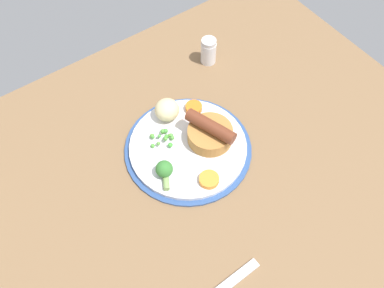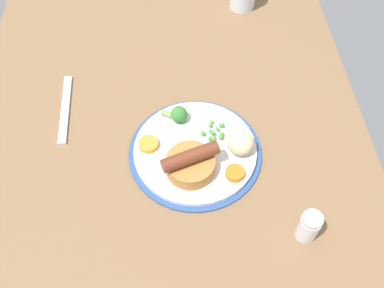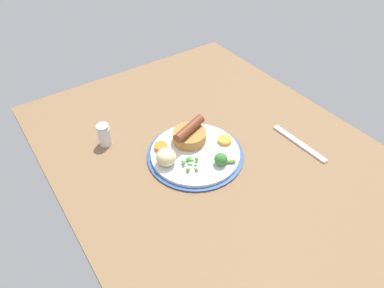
{
  "view_description": "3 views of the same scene",
  "coord_description": "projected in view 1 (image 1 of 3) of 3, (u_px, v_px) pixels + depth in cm",
  "views": [
    {
      "loc": [
        21.45,
        33.76,
        75.78
      ],
      "look_at": [
        -4.92,
        -3.64,
        6.46
      ],
      "focal_mm": 40.0,
      "sensor_mm": 36.0,
      "label": 1
    },
    {
      "loc": [
        -50.71,
        -1.18,
        71.74
      ],
      "look_at": [
        -4.46,
        -4.35,
        5.56
      ],
      "focal_mm": 40.0,
      "sensor_mm": 36.0,
      "label": 2
    },
    {
      "loc": [
        48.24,
        -42.83,
        66.6
      ],
      "look_at": [
        -5.64,
        -5.42,
        6.78
      ],
      "focal_mm": 32.0,
      "sensor_mm": 36.0,
      "label": 3
    }
  ],
  "objects": [
    {
      "name": "dining_table",
      "position": [
        182.0,
        183.0,
        0.84
      ],
      "size": [
        110.0,
        80.0,
        3.0
      ],
      "primitive_type": "cube",
      "color": "brown",
      "rests_on": "ground"
    },
    {
      "name": "dinner_plate",
      "position": [
        188.0,
        148.0,
        0.86
      ],
      "size": [
        25.66,
        25.66,
        1.4
      ],
      "color": "#2D4C84",
      "rests_on": "dining_table"
    },
    {
      "name": "sausage_pudding",
      "position": [
        210.0,
        133.0,
        0.84
      ],
      "size": [
        9.06,
        10.82,
        5.56
      ],
      "rotation": [
        0.0,
        0.0,
        5.05
      ],
      "color": "#AD7538",
      "rests_on": "dinner_plate"
    },
    {
      "name": "pea_pile",
      "position": [
        164.0,
        137.0,
        0.85
      ],
      "size": [
        5.15,
        4.93,
        1.59
      ],
      "color": "#569238",
      "rests_on": "dinner_plate"
    },
    {
      "name": "broccoli_floret_near",
      "position": [
        164.0,
        170.0,
        0.8
      ],
      "size": [
        3.92,
        5.11,
        3.35
      ],
      "rotation": [
        0.0,
        0.0,
        4.21
      ],
      "color": "#387A33",
      "rests_on": "dinner_plate"
    },
    {
      "name": "potato_chunk_0",
      "position": [
        167.0,
        110.0,
        0.88
      ],
      "size": [
        6.06,
        6.04,
        4.41
      ],
      "primitive_type": "ellipsoid",
      "rotation": [
        0.0,
        0.0,
        6.07
      ],
      "color": "beige",
      "rests_on": "dinner_plate"
    },
    {
      "name": "carrot_slice_0",
      "position": [
        209.0,
        180.0,
        0.8
      ],
      "size": [
        5.28,
        5.28,
        1.07
      ],
      "primitive_type": "cylinder",
      "rotation": [
        0.0,
        0.0,
        1.03
      ],
      "color": "orange",
      "rests_on": "dinner_plate"
    },
    {
      "name": "carrot_slice_2",
      "position": [
        194.0,
        108.0,
        0.9
      ],
      "size": [
        4.21,
        4.21,
        1.21
      ],
      "primitive_type": "cylinder",
      "rotation": [
        0.0,
        0.0,
        0.23
      ],
      "color": "orange",
      "rests_on": "dinner_plate"
    },
    {
      "name": "salt_shaker",
      "position": [
        208.0,
        51.0,
        0.97
      ],
      "size": [
        3.54,
        3.54,
        6.4
      ],
      "color": "silver",
      "rests_on": "dining_table"
    }
  ]
}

